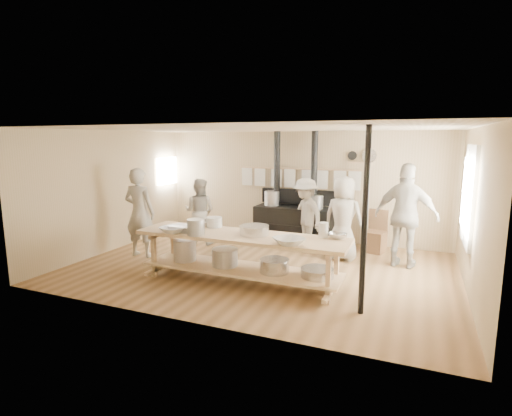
% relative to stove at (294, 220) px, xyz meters
% --- Properties ---
extents(ground, '(7.00, 7.00, 0.00)m').
position_rel_stove_xyz_m(ground, '(0.01, -2.12, -0.52)').
color(ground, brown).
rests_on(ground, ground).
extents(room_shell, '(7.00, 7.00, 7.00)m').
position_rel_stove_xyz_m(room_shell, '(0.01, -2.12, 1.10)').
color(room_shell, tan).
rests_on(room_shell, ground).
extents(window_right, '(0.09, 1.50, 1.65)m').
position_rel_stove_xyz_m(window_right, '(3.48, -1.52, 0.98)').
color(window_right, beige).
rests_on(window_right, ground).
extents(left_opening, '(0.00, 0.90, 0.90)m').
position_rel_stove_xyz_m(left_opening, '(-3.44, -0.12, 1.08)').
color(left_opening, white).
rests_on(left_opening, ground).
extents(stove, '(1.90, 0.75, 2.60)m').
position_rel_stove_xyz_m(stove, '(0.00, 0.00, 0.00)').
color(stove, black).
rests_on(stove, ground).
extents(towel_rail, '(3.00, 0.04, 0.47)m').
position_rel_stove_xyz_m(towel_rail, '(0.01, 0.28, 1.03)').
color(towel_rail, tan).
rests_on(towel_rail, ground).
extents(back_wall_shelf, '(0.63, 0.14, 0.32)m').
position_rel_stove_xyz_m(back_wall_shelf, '(1.47, 0.32, 1.48)').
color(back_wall_shelf, tan).
rests_on(back_wall_shelf, ground).
extents(prep_table, '(3.60, 0.90, 0.85)m').
position_rel_stove_xyz_m(prep_table, '(-0.00, -3.02, -0.00)').
color(prep_table, tan).
rests_on(prep_table, ground).
extents(support_post, '(0.08, 0.08, 2.60)m').
position_rel_stove_xyz_m(support_post, '(2.06, -3.47, 0.78)').
color(support_post, black).
rests_on(support_post, ground).
extents(cook_far_left, '(0.70, 0.49, 1.85)m').
position_rel_stove_xyz_m(cook_far_left, '(-2.59, -2.35, 0.40)').
color(cook_far_left, '#ABA398').
rests_on(cook_far_left, ground).
extents(cook_left, '(0.80, 0.65, 1.53)m').
position_rel_stove_xyz_m(cook_left, '(-1.98, -0.99, 0.24)').
color(cook_left, '#ABA398').
rests_on(cook_left, ground).
extents(cook_center, '(0.92, 0.70, 1.70)m').
position_rel_stove_xyz_m(cook_center, '(1.34, -0.98, 0.33)').
color(cook_center, '#ABA398').
rests_on(cook_center, ground).
extents(cook_right, '(1.23, 0.69, 1.98)m').
position_rel_stove_xyz_m(cook_right, '(2.51, -1.02, 0.47)').
color(cook_right, '#ABA398').
rests_on(cook_right, ground).
extents(cook_by_window, '(1.17, 1.08, 1.58)m').
position_rel_stove_xyz_m(cook_by_window, '(0.43, -0.54, 0.27)').
color(cook_by_window, '#ABA398').
rests_on(cook_by_window, ground).
extents(chair, '(0.52, 0.52, 0.91)m').
position_rel_stove_xyz_m(chair, '(1.88, -0.15, -0.25)').
color(chair, brown).
rests_on(chair, ground).
extents(bowl_white_a, '(0.50, 0.50, 0.11)m').
position_rel_stove_xyz_m(bowl_white_a, '(-1.09, -3.35, 0.38)').
color(bowl_white_a, silver).
rests_on(bowl_white_a, prep_table).
extents(bowl_steel_a, '(0.46, 0.46, 0.10)m').
position_rel_stove_xyz_m(bowl_steel_a, '(-0.86, -2.69, 0.38)').
color(bowl_steel_a, silver).
rests_on(bowl_steel_a, prep_table).
extents(bowl_white_b, '(0.63, 0.63, 0.11)m').
position_rel_stove_xyz_m(bowl_white_b, '(0.95, -3.35, 0.38)').
color(bowl_white_b, silver).
rests_on(bowl_white_b, prep_table).
extents(bowl_steel_b, '(0.35, 0.35, 0.09)m').
position_rel_stove_xyz_m(bowl_steel_b, '(1.56, -2.69, 0.37)').
color(bowl_steel_b, silver).
rests_on(bowl_steel_b, prep_table).
extents(roasting_pan, '(0.47, 0.32, 0.10)m').
position_rel_stove_xyz_m(roasting_pan, '(-0.99, -3.20, 0.38)').
color(roasting_pan, '#B2B2B7').
rests_on(roasting_pan, prep_table).
extents(mixing_bowl_large, '(0.59, 0.59, 0.15)m').
position_rel_stove_xyz_m(mixing_bowl_large, '(0.23, -2.96, 0.41)').
color(mixing_bowl_large, silver).
rests_on(mixing_bowl_large, prep_table).
extents(bucket_galv, '(0.32, 0.32, 0.27)m').
position_rel_stove_xyz_m(bucket_galv, '(-0.65, -3.35, 0.46)').
color(bucket_galv, gray).
rests_on(bucket_galv, prep_table).
extents(deep_bowl_enamel, '(0.30, 0.30, 0.18)m').
position_rel_stove_xyz_m(deep_bowl_enamel, '(-0.67, -2.69, 0.42)').
color(deep_bowl_enamel, silver).
rests_on(deep_bowl_enamel, prep_table).
extents(pitcher, '(0.20, 0.20, 0.24)m').
position_rel_stove_xyz_m(pitcher, '(1.32, -2.69, 0.45)').
color(pitcher, silver).
rests_on(pitcher, prep_table).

